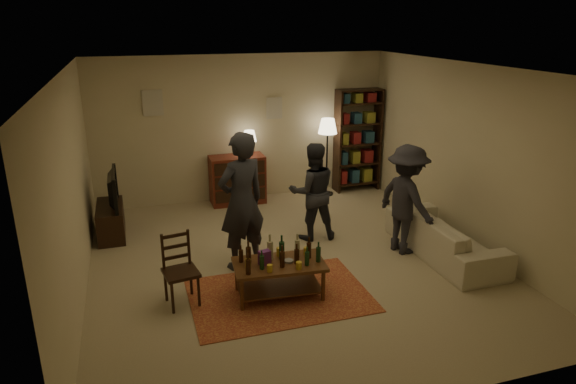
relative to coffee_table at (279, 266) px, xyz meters
name	(u,v)px	position (x,y,z in m)	size (l,w,h in m)	color
floor	(292,263)	(0.44, 0.81, -0.41)	(6.00, 6.00, 0.00)	#C6B793
room_shell	(207,105)	(-0.21, 3.79, 1.41)	(6.00, 6.00, 6.00)	beige
rug	(279,295)	(0.00, 0.00, -0.40)	(2.20, 1.50, 0.01)	maroon
coffee_table	(279,266)	(0.00, 0.00, 0.00)	(1.16, 0.70, 0.80)	brown
dining_chair	(179,267)	(-1.18, 0.22, 0.06)	(0.45, 0.45, 0.91)	black
tv_stand	(110,213)	(-2.01, 2.61, -0.02)	(0.40, 1.00, 1.06)	black
dresser	(238,178)	(0.24, 3.52, 0.07)	(1.00, 0.50, 1.36)	maroon
bookshelf	(357,139)	(2.68, 3.59, 0.63)	(0.90, 0.34, 2.02)	black
floor_lamp	(328,131)	(1.99, 3.46, 0.86)	(0.36, 0.36, 1.51)	black
sofa	(445,235)	(2.64, 0.41, -0.10)	(2.08, 0.81, 0.61)	beige
person_left	(242,202)	(-0.24, 0.93, 0.55)	(0.70, 0.46, 1.92)	#27282E
person_right	(313,192)	(1.01, 1.57, 0.36)	(0.75, 0.58, 1.54)	#2A2B32
person_by_sofa	(406,200)	(2.14, 0.70, 0.40)	(1.05, 0.60, 1.62)	#28272F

